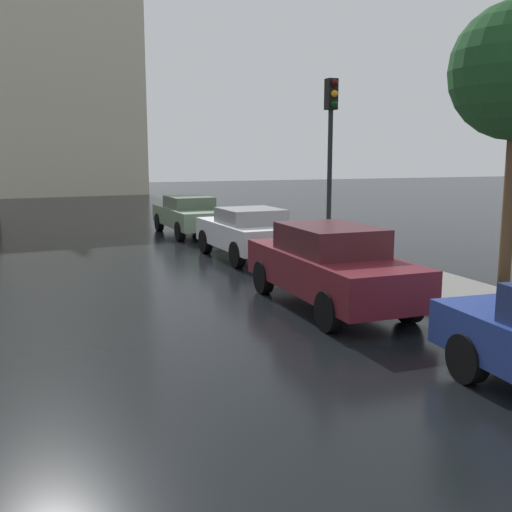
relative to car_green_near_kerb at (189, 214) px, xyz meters
name	(u,v)px	position (x,y,z in m)	size (l,w,h in m)	color
car_green_near_kerb	(189,214)	(0.00, 0.00, 0.00)	(1.85, 4.41, 1.37)	slate
car_white_mid_road	(248,232)	(0.28, -5.43, 0.02)	(1.97, 3.89, 1.40)	silver
car_maroon_far_lane	(330,265)	(-0.10, -10.98, 0.08)	(1.77, 4.45, 1.55)	maroon
traffic_light	(331,137)	(1.81, -7.29, 2.57)	(0.26, 0.39, 4.56)	black
distant_tower	(41,50)	(-3.95, 24.92, 9.24)	(13.23, 8.65, 24.42)	beige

